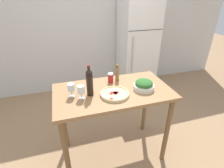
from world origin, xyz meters
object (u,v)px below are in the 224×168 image
object	(u,v)px
homemade_pizza	(115,94)
refrigerator	(137,47)
pepper_mill	(117,73)
wine_glass_near	(81,90)
salt_canister	(111,78)
wine_bottle	(90,82)
wine_glass_far	(71,88)
salad_bowl	(144,85)

from	to	relation	value
homemade_pizza	refrigerator	bearing A→B (deg)	59.06
pepper_mill	homemade_pizza	xyz separation A→B (m)	(-0.13, -0.31, -0.09)
wine_glass_near	salt_canister	distance (m)	0.45
wine_bottle	wine_glass_far	bearing A→B (deg)	172.42
refrigerator	salt_canister	world-z (taller)	refrigerator
salt_canister	salad_bowl	bearing A→B (deg)	-40.59
salad_bowl	pepper_mill	bearing A→B (deg)	126.41
wine_glass_near	wine_glass_far	bearing A→B (deg)	142.76
salt_canister	refrigerator	bearing A→B (deg)	55.27
refrigerator	salt_canister	distance (m)	1.68
salt_canister	homemade_pizza	bearing A→B (deg)	-98.02
wine_bottle	salt_canister	xyz separation A→B (m)	(0.28, 0.20, -0.09)
wine_bottle	wine_glass_far	xyz separation A→B (m)	(-0.18, 0.02, -0.05)
wine_glass_far	homemade_pizza	world-z (taller)	wine_glass_far
wine_glass_far	salt_canister	distance (m)	0.50
salad_bowl	salt_canister	distance (m)	0.39
homemade_pizza	salt_canister	xyz separation A→B (m)	(0.04, 0.28, 0.04)
salad_bowl	homemade_pizza	bearing A→B (deg)	-175.66
wine_bottle	wine_glass_near	bearing A→B (deg)	-156.05
wine_bottle	salad_bowl	world-z (taller)	wine_bottle
wine_glass_near	pepper_mill	bearing A→B (deg)	30.37
homemade_pizza	salt_canister	world-z (taller)	salt_canister
wine_bottle	salt_canister	bearing A→B (deg)	35.94
wine_glass_near	homemade_pizza	world-z (taller)	wine_glass_near
wine_bottle	homemade_pizza	bearing A→B (deg)	-18.68
pepper_mill	salad_bowl	world-z (taller)	pepper_mill
wine_glass_far	pepper_mill	size ratio (longest dim) A/B	0.67
refrigerator	wine_glass_far	size ratio (longest dim) A/B	12.54
homemade_pizza	pepper_mill	bearing A→B (deg)	67.29
homemade_pizza	salt_canister	distance (m)	0.29
wine_bottle	salt_canister	size ratio (longest dim) A/B	2.80
salad_bowl	wine_glass_near	bearing A→B (deg)	178.95
homemade_pizza	wine_glass_far	bearing A→B (deg)	166.03
wine_glass_near	pepper_mill	xyz separation A→B (m)	(0.46, 0.27, 0.01)
refrigerator	wine_glass_near	bearing A→B (deg)	-129.33
refrigerator	wine_glass_far	distance (m)	2.11
refrigerator	wine_glass_near	world-z (taller)	refrigerator
wine_glass_near	homemade_pizza	size ratio (longest dim) A/B	0.47
refrigerator	homemade_pizza	xyz separation A→B (m)	(-1.00, -1.66, 0.07)
pepper_mill	salt_canister	xyz separation A→B (m)	(-0.09, -0.03, -0.04)
wine_bottle	wine_glass_near	distance (m)	0.12
wine_glass_near	pepper_mill	distance (m)	0.54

